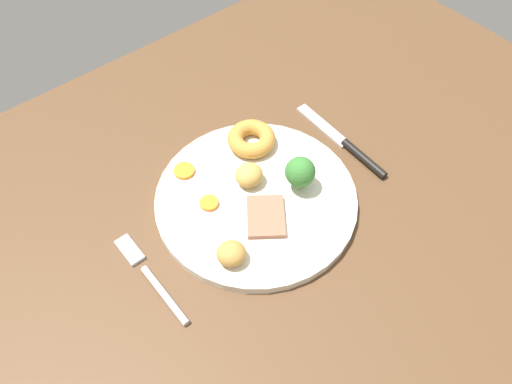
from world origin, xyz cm
name	(u,v)px	position (x,y,z in cm)	size (l,w,h in cm)	color
dining_table	(260,225)	(0.00, 0.00, 1.80)	(120.00, 84.00, 3.60)	brown
dinner_plate	(256,199)	(1.29, 2.37, 4.30)	(27.91, 27.91, 1.40)	silver
meat_slice_main	(265,217)	(-0.17, -1.24, 5.40)	(6.48, 4.95, 0.80)	#9E664C
yorkshire_pudding	(251,139)	(6.87, 10.22, 6.17)	(7.09, 7.09, 2.33)	#C68938
roast_potato_left	(231,253)	(-7.28, -3.22, 6.39)	(3.58, 3.72, 2.78)	#BC8C42
roast_potato_right	(249,175)	(2.17, 4.96, 6.51)	(3.73, 3.94, 3.02)	tan
carrot_coin_front	(209,203)	(-4.48, 5.38, 5.28)	(2.55, 2.55, 0.55)	orange
carrot_coin_back	(184,171)	(-3.88, 12.19, 5.26)	(2.95, 2.95, 0.52)	orange
broccoli_floret	(302,174)	(7.06, -0.40, 8.02)	(4.18, 4.18, 5.20)	#8CB766
fork	(150,276)	(-16.39, 1.91, 3.99)	(2.01, 15.25, 0.90)	silver
knife	(348,146)	(18.49, 1.35, 4.05)	(2.02, 18.54, 1.20)	black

